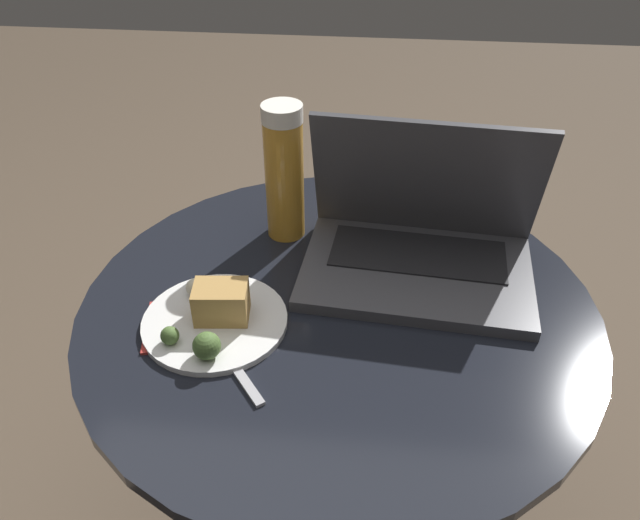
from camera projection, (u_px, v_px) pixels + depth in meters
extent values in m
plane|color=brown|center=(333.00, 515.00, 1.21)|extent=(6.00, 6.00, 0.00)
cylinder|color=#9E9EA3|center=(333.00, 513.00, 1.20)|extent=(0.37, 0.37, 0.01)
cylinder|color=#9E9EA3|center=(335.00, 426.00, 1.05)|extent=(0.06, 0.06, 0.51)
cylinder|color=black|center=(338.00, 308.00, 0.89)|extent=(0.73, 0.73, 0.02)
cube|color=#B7332D|center=(200.00, 324.00, 0.85)|extent=(0.16, 0.13, 0.00)
cube|color=#47474C|center=(416.00, 272.00, 0.93)|extent=(0.35, 0.25, 0.02)
cube|color=black|center=(418.00, 254.00, 0.95)|extent=(0.27, 0.13, 0.00)
cube|color=#47474C|center=(426.00, 180.00, 0.92)|extent=(0.34, 0.10, 0.21)
cube|color=silver|center=(426.00, 181.00, 0.92)|extent=(0.31, 0.09, 0.19)
cylinder|color=gold|center=(285.00, 180.00, 0.97)|extent=(0.06, 0.06, 0.20)
cylinder|color=white|center=(282.00, 113.00, 0.90)|extent=(0.06, 0.06, 0.03)
cylinder|color=white|center=(215.00, 321.00, 0.85)|extent=(0.20, 0.20, 0.01)
cube|color=tan|center=(221.00, 302.00, 0.83)|extent=(0.08, 0.06, 0.05)
sphere|color=#4C6B33|center=(170.00, 336.00, 0.80)|extent=(0.02, 0.02, 0.02)
sphere|color=beige|center=(195.00, 287.00, 0.88)|extent=(0.03, 0.03, 0.03)
sphere|color=#4C6B33|center=(207.00, 346.00, 0.78)|extent=(0.04, 0.04, 0.04)
cube|color=#B2B2B7|center=(240.00, 374.00, 0.77)|extent=(0.08, 0.10, 0.00)
cube|color=#B2B2B7|center=(213.00, 335.00, 0.83)|extent=(0.05, 0.05, 0.00)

